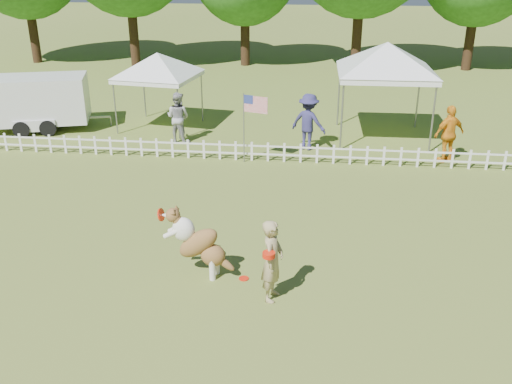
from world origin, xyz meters
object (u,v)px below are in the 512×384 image
at_px(canopy_tent_left, 160,92).
at_px(canopy_tent_right, 384,92).
at_px(dog, 199,243).
at_px(cargo_trailer, 36,103).
at_px(frisbee_on_turf, 244,278).
at_px(spectator_a, 178,117).
at_px(spectator_b, 308,122).
at_px(handler, 273,261).
at_px(spectator_c, 449,134).
at_px(flag_pole, 244,128).

bearing_deg(canopy_tent_left, canopy_tent_right, 5.30).
xyz_separation_m(dog, cargo_trailer, (-7.83, 9.19, 0.26)).
relative_size(dog, canopy_tent_left, 0.54).
height_order(dog, frisbee_on_turf, dog).
height_order(spectator_a, spectator_b, spectator_b).
xyz_separation_m(frisbee_on_turf, cargo_trailer, (-8.71, 9.26, 0.96)).
relative_size(handler, spectator_c, 0.91).
bearing_deg(dog, spectator_c, 58.39).
height_order(handler, dog, handler).
relative_size(frisbee_on_turf, canopy_tent_left, 0.07).
distance_m(dog, canopy_tent_right, 10.53).
height_order(dog, spectator_c, spectator_c).
bearing_deg(canopy_tent_left, handler, -56.57).
relative_size(handler, spectator_b, 0.88).
bearing_deg(spectator_c, canopy_tent_right, -78.31).
distance_m(handler, canopy_tent_right, 10.64).
height_order(cargo_trailer, spectator_c, cargo_trailer).
xyz_separation_m(canopy_tent_left, spectator_c, (9.66, -2.58, -0.44)).
xyz_separation_m(handler, spectator_b, (0.39, 8.74, 0.11)).
distance_m(dog, cargo_trailer, 12.07).
distance_m(canopy_tent_right, spectator_a, 6.95).
height_order(handler, spectator_b, spectator_b).
bearing_deg(spectator_a, flag_pole, 162.32).
xyz_separation_m(frisbee_on_turf, flag_pole, (-0.89, 6.69, 1.06)).
relative_size(canopy_tent_left, spectator_c, 1.50).
distance_m(dog, spectator_c, 9.61).
bearing_deg(flag_pole, frisbee_on_turf, -64.02).
xyz_separation_m(dog, canopy_tent_right, (4.34, 9.55, 0.88)).
relative_size(handler, spectator_a, 0.94).
distance_m(frisbee_on_turf, spectator_b, 8.26).
xyz_separation_m(handler, dog, (-1.50, 0.67, -0.09)).
bearing_deg(dog, spectator_a, 114.71).
height_order(spectator_a, spectator_c, spectator_c).
relative_size(dog, frisbee_on_turf, 7.17).
bearing_deg(frisbee_on_turf, dog, 175.09).
relative_size(cargo_trailer, spectator_c, 2.51).
height_order(flag_pole, spectator_b, flag_pole).
distance_m(canopy_tent_right, spectator_c, 2.93).
bearing_deg(frisbee_on_turf, spectator_c, 54.69).
bearing_deg(canopy_tent_right, spectator_b, -149.68).
relative_size(canopy_tent_left, spectator_a, 1.55).
distance_m(spectator_b, spectator_c, 4.32).
xyz_separation_m(flag_pole, spectator_c, (6.16, 0.76, -0.19)).
bearing_deg(canopy_tent_right, canopy_tent_left, 176.20).
bearing_deg(flag_pole, spectator_b, 55.90).
distance_m(dog, canopy_tent_left, 10.57).
bearing_deg(frisbee_on_turf, flag_pole, 97.58).
distance_m(handler, cargo_trailer, 13.58).
height_order(handler, spectator_c, spectator_c).
bearing_deg(frisbee_on_turf, canopy_tent_left, 113.65).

